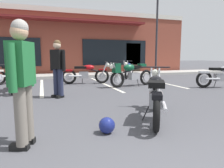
# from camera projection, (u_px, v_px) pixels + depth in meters

# --- Properties ---
(ground_plane) EXTENTS (80.00, 80.00, 0.00)m
(ground_plane) POSITION_uv_depth(u_px,v_px,m) (99.00, 107.00, 4.93)
(ground_plane) COLOR #47474C
(sidewalk_kerb) EXTENTS (22.00, 1.80, 0.14)m
(sidewalk_kerb) POSITION_uv_depth(u_px,v_px,m) (65.00, 76.00, 11.96)
(sidewalk_kerb) COLOR #A8A59E
(sidewalk_kerb) RESTS_ON ground_plane
(brick_storefront_building) EXTENTS (17.82, 6.31, 4.17)m
(brick_storefront_building) POSITION_uv_depth(u_px,v_px,m) (59.00, 44.00, 15.31)
(brick_storefront_building) COLOR brown
(brick_storefront_building) RESTS_ON ground_plane
(painted_stall_lines) EXTENTS (7.92, 4.80, 0.01)m
(painted_stall_lines) POSITION_uv_depth(u_px,v_px,m) (74.00, 85.00, 8.60)
(painted_stall_lines) COLOR silver
(painted_stall_lines) RESTS_ON ground_plane
(motorcycle_foreground_classic) EXTENTS (1.30, 1.90, 0.98)m
(motorcycle_foreground_classic) POSITION_uv_depth(u_px,v_px,m) (156.00, 95.00, 3.96)
(motorcycle_foreground_classic) COLOR black
(motorcycle_foreground_classic) RESTS_ON ground_plane
(motorcycle_black_cruiser) EXTENTS (2.09, 0.77, 0.98)m
(motorcycle_black_cruiser) POSITION_uv_depth(u_px,v_px,m) (86.00, 73.00, 8.95)
(motorcycle_black_cruiser) COLOR black
(motorcycle_black_cruiser) RESTS_ON ground_plane
(motorcycle_silver_naked) EXTENTS (2.09, 0.84, 0.98)m
(motorcycle_silver_naked) POSITION_uv_depth(u_px,v_px,m) (130.00, 73.00, 8.15)
(motorcycle_silver_naked) COLOR black
(motorcycle_silver_naked) RESTS_ON ground_plane
(motorcycle_blue_standard) EXTENTS (2.07, 0.87, 0.98)m
(motorcycle_blue_standard) POSITION_uv_depth(u_px,v_px,m) (223.00, 76.00, 7.87)
(motorcycle_blue_standard) COLOR black
(motorcycle_blue_standard) RESTS_ON ground_plane
(motorcycle_green_cafe_racer) EXTENTS (1.42, 1.83, 0.98)m
(motorcycle_green_cafe_racer) POSITION_uv_depth(u_px,v_px,m) (129.00, 70.00, 11.43)
(motorcycle_green_cafe_racer) COLOR black
(motorcycle_green_cafe_racer) RESTS_ON ground_plane
(motorcycle_orange_scrambler) EXTENTS (0.66, 2.11, 0.98)m
(motorcycle_orange_scrambler) POSITION_uv_depth(u_px,v_px,m) (13.00, 78.00, 6.99)
(motorcycle_orange_scrambler) COLOR black
(motorcycle_orange_scrambler) RESTS_ON ground_plane
(motorcycle_cream_vintage) EXTENTS (1.58, 1.72, 0.98)m
(motorcycle_cream_vintage) POSITION_uv_depth(u_px,v_px,m) (14.00, 73.00, 9.27)
(motorcycle_cream_vintage) COLOR black
(motorcycle_cream_vintage) RESTS_ON ground_plane
(person_in_black_shirt) EXTENTS (0.37, 0.60, 1.68)m
(person_in_black_shirt) POSITION_uv_depth(u_px,v_px,m) (22.00, 77.00, 2.64)
(person_in_black_shirt) COLOR black
(person_in_black_shirt) RESTS_ON ground_plane
(person_in_shorts_foreground) EXTENTS (0.45, 0.54, 1.68)m
(person_in_shorts_foreground) POSITION_uv_depth(u_px,v_px,m) (58.00, 65.00, 5.92)
(person_in_shorts_foreground) COLOR black
(person_in_shorts_foreground) RESTS_ON ground_plane
(helmet_on_pavement) EXTENTS (0.26, 0.26, 0.26)m
(helmet_on_pavement) POSITION_uv_depth(u_px,v_px,m) (107.00, 125.00, 3.23)
(helmet_on_pavement) COLOR navy
(helmet_on_pavement) RESTS_ON ground_plane
(parking_lot_lamp_post) EXTENTS (0.24, 0.76, 5.14)m
(parking_lot_lamp_post) POSITION_uv_depth(u_px,v_px,m) (158.00, 20.00, 12.12)
(parking_lot_lamp_post) COLOR #2D2D33
(parking_lot_lamp_post) RESTS_ON ground_plane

